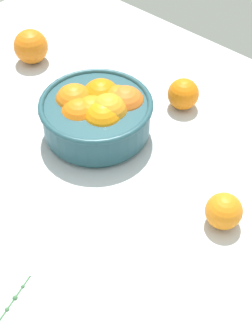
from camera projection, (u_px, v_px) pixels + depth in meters
ground_plane at (128, 174)px, 101.02cm from camera, size 140.33×96.42×3.00cm
fruit_bowl at (98, 113)px, 103.09cm from camera, size 23.18×23.18×10.98cm
loose_orange_0 at (224, 211)px, 88.47cm from camera, size 6.63×6.63×6.63cm
loose_orange_1 at (183, 94)px, 110.47cm from camera, size 6.92×6.92×6.92cm
loose_orange_3 at (31, 47)px, 121.79cm from camera, size 8.28×8.28×8.28cm
herb_sprig_0 at (14, 298)px, 80.40cm from camera, size 2.74×8.65×0.89cm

